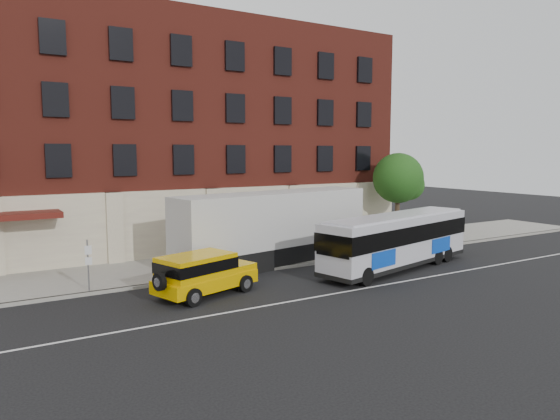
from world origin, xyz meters
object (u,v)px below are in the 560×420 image
sign_pole (88,263)px  shipping_container (275,229)px  street_tree (399,180)px  yellow_suv (202,272)px  city_bus (397,239)px

sign_pole → shipping_container: size_ratio=0.20×
sign_pole → street_tree: (22.04, 3.34, 2.96)m
yellow_suv → shipping_container: size_ratio=0.40×
sign_pole → city_bus: (15.57, -3.35, 0.21)m
sign_pole → city_bus: size_ratio=0.22×
sign_pole → shipping_container: 10.47m
yellow_suv → shipping_container: bearing=33.2°
street_tree → yellow_suv: bearing=-160.7°
city_bus → sign_pole: bearing=167.8°
city_bus → yellow_suv: bearing=177.5°
sign_pole → yellow_suv: bearing=-33.8°
street_tree → shipping_container: size_ratio=0.49×
city_bus → yellow_suv: size_ratio=2.19×
city_bus → shipping_container: size_ratio=0.89×
sign_pole → city_bus: city_bus is taller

